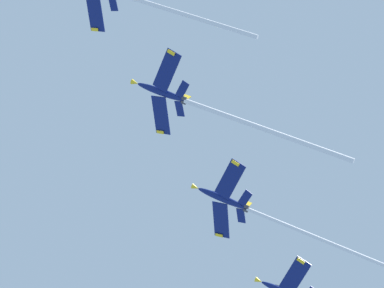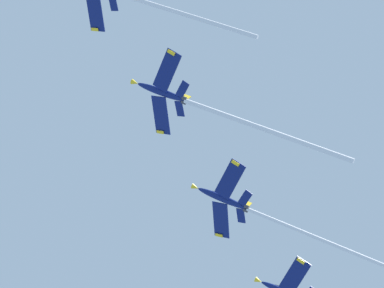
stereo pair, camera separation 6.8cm
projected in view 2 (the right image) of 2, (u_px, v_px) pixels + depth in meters
The scene contains 2 objects.
jet_second at pixel (208, 109), 145.85m from camera, with size 20.12×45.40×25.53m.
jet_third at pixel (252, 211), 149.68m from camera, with size 20.12×42.62×22.47m.
Camera 2 is at (18.74, -5.03, 1.55)m, focal length 65.21 mm.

